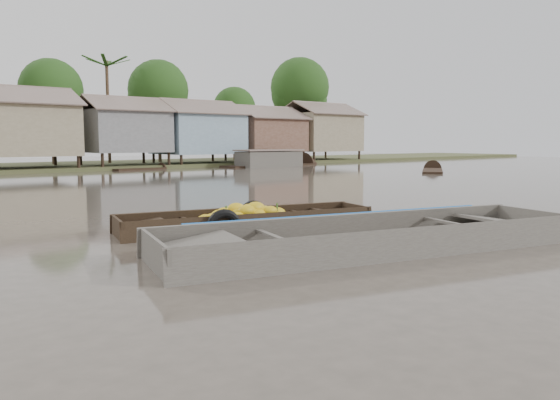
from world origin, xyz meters
TOP-DOWN VIEW (x-y plane):
  - ground at (0.00, 0.00)m, footprint 120.00×120.00m
  - riverbank at (3.03, 31.86)m, footprint 120.00×12.47m
  - banana_boat at (0.65, 2.35)m, footprint 5.99×2.72m
  - viewer_boat at (1.18, -1.01)m, footprint 8.44×4.09m
  - distant_boats at (12.55, 24.48)m, footprint 45.91×16.39m

SIDE VIEW (x-z plane):
  - ground at x=0.00m, z-range 0.00..0.00m
  - viewer_boat at x=1.18m, z-range -0.25..0.40m
  - banana_boat at x=0.65m, z-range -0.25..0.58m
  - distant_boats at x=12.55m, z-range -0.47..0.90m
  - riverbank at x=3.03m, z-range -2.04..8.18m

